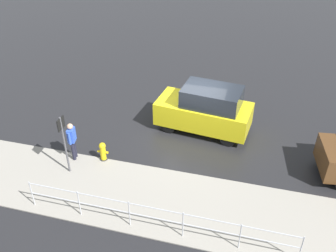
{
  "coord_description": "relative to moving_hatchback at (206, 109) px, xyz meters",
  "views": [
    {
      "loc": [
        -2.41,
        12.86,
        9.2
      ],
      "look_at": [
        0.74,
        1.04,
        0.9
      ],
      "focal_mm": 40.0,
      "sensor_mm": 36.0,
      "label": 1
    }
  ],
  "objects": [
    {
      "name": "ground_plane",
      "position": [
        0.51,
        0.37,
        -1.03
      ],
      "size": [
        60.0,
        60.0,
        0.0
      ],
      "primitive_type": "plane",
      "color": "black"
    },
    {
      "name": "kerb_strip",
      "position": [
        0.51,
        4.57,
        -1.01
      ],
      "size": [
        24.0,
        3.2,
        0.04
      ],
      "primitive_type": "cube",
      "color": "gray",
      "rests_on": "ground"
    },
    {
      "name": "moving_hatchback",
      "position": [
        0.0,
        0.0,
        0.0
      ],
      "size": [
        4.07,
        2.13,
        2.06
      ],
      "color": "yellow",
      "rests_on": "ground"
    },
    {
      "name": "fire_hydrant",
      "position": [
        3.39,
        3.02,
        -0.63
      ],
      "size": [
        0.42,
        0.31,
        0.8
      ],
      "color": "gold",
      "rests_on": "ground"
    },
    {
      "name": "pedestrian",
      "position": [
        4.48,
        3.23,
        -0.07
      ],
      "size": [
        0.3,
        0.56,
        1.62
      ],
      "color": "blue",
      "rests_on": "ground"
    },
    {
      "name": "metal_railing",
      "position": [
        0.45,
        5.83,
        -0.31
      ],
      "size": [
        8.45,
        0.04,
        1.05
      ],
      "color": "#B7BABF",
      "rests_on": "ground"
    },
    {
      "name": "sign_post",
      "position": [
        4.33,
        3.99,
        0.55
      ],
      "size": [
        0.07,
        0.44,
        2.4
      ],
      "color": "#4C4C51",
      "rests_on": "ground"
    }
  ]
}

